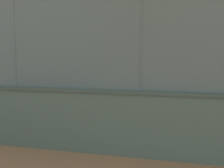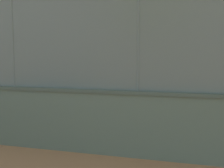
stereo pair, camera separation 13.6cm
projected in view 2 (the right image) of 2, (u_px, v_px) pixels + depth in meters
The scene contains 8 objects.
ground_plane at pixel (145, 91), 19.09m from camera, with size 260.00×260.00×0.00m, color #A36B42.
perimeter_wall at pixel (138, 123), 7.10m from camera, with size 26.93×0.74×1.58m.
fence_panel_on_wall at pixel (138, 39), 6.89m from camera, with size 26.46×0.41×2.39m.
player_baseline_waiting at pixel (110, 100), 9.92m from camera, with size 1.02×0.72×1.52m.
player_foreground_swinging at pixel (78, 74), 21.16m from camera, with size 0.72×1.06×1.60m.
player_near_wall_returning at pixel (159, 77), 19.18m from camera, with size 0.97×0.68×1.49m.
sports_ball at pixel (87, 137), 8.45m from camera, with size 0.17×0.17×0.17m, color orange.
courtside_bench at pixel (20, 110), 10.42m from camera, with size 1.60×0.40×0.87m.
Camera 2 is at (-3.54, 18.72, 2.48)m, focal length 48.37 mm.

